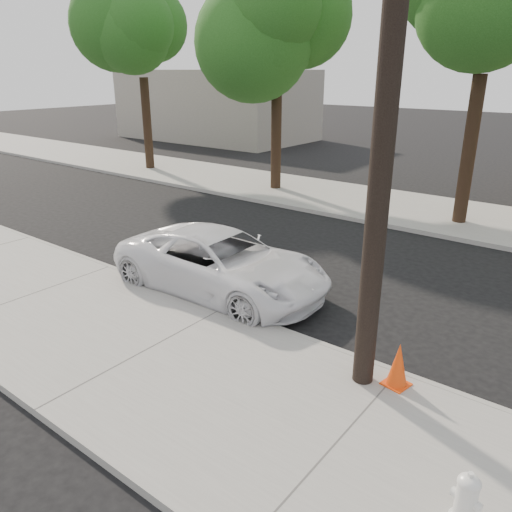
{
  "coord_description": "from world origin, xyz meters",
  "views": [
    {
      "loc": [
        6.53,
        -9.41,
        5.02
      ],
      "look_at": [
        -0.03,
        -0.93,
        1.0
      ],
      "focal_mm": 35.0,
      "sensor_mm": 36.0,
      "label": 1
    }
  ],
  "objects_px": {
    "utility_pole": "(387,95)",
    "fire_hydrant": "(466,500)",
    "police_cruiser": "(221,263)",
    "traffic_cone": "(398,365)"
  },
  "relations": [
    {
      "from": "police_cruiser",
      "to": "fire_hydrant",
      "type": "height_order",
      "value": "police_cruiser"
    },
    {
      "from": "utility_pole",
      "to": "traffic_cone",
      "type": "height_order",
      "value": "utility_pole"
    },
    {
      "from": "police_cruiser",
      "to": "fire_hydrant",
      "type": "distance_m",
      "value": 7.4
    },
    {
      "from": "fire_hydrant",
      "to": "traffic_cone",
      "type": "height_order",
      "value": "traffic_cone"
    },
    {
      "from": "utility_pole",
      "to": "traffic_cone",
      "type": "relative_size",
      "value": 11.82
    },
    {
      "from": "utility_pole",
      "to": "traffic_cone",
      "type": "distance_m",
      "value": 4.22
    },
    {
      "from": "utility_pole",
      "to": "traffic_cone",
      "type": "xyz_separation_m",
      "value": [
        0.51,
        0.2,
        -4.18
      ]
    },
    {
      "from": "fire_hydrant",
      "to": "traffic_cone",
      "type": "xyz_separation_m",
      "value": [
        -1.67,
        2.07,
        0.05
      ]
    },
    {
      "from": "utility_pole",
      "to": "fire_hydrant",
      "type": "distance_m",
      "value": 5.11
    },
    {
      "from": "utility_pole",
      "to": "fire_hydrant",
      "type": "height_order",
      "value": "utility_pole"
    }
  ]
}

